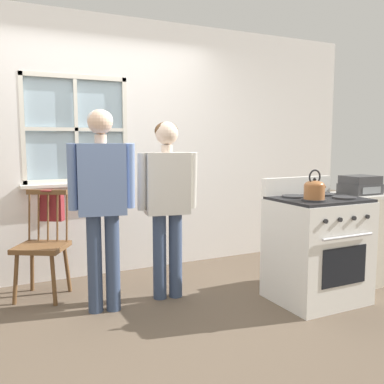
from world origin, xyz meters
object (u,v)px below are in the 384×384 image
at_px(person_elderly_left, 102,192).
at_px(stereo, 360,185).
at_px(side_counter, 356,238).
at_px(chair_by_window, 42,247).
at_px(handbag, 51,207).
at_px(potted_plant, 97,176).
at_px(stove, 317,248).
at_px(person_teen_center, 167,193).
at_px(kettle, 314,189).

distance_m(person_elderly_left, stereo, 2.49).
bearing_deg(side_counter, chair_by_window, 161.61).
xyz_separation_m(chair_by_window, handbag, (0.12, 0.20, 0.34)).
relative_size(chair_by_window, handbag, 3.16).
xyz_separation_m(chair_by_window, side_counter, (2.87, -0.95, -0.01)).
xyz_separation_m(chair_by_window, stereo, (2.87, -0.97, 0.53)).
xyz_separation_m(potted_plant, side_counter, (2.26, -1.33, -0.61)).
bearing_deg(potted_plant, handbag, -159.71).
bearing_deg(chair_by_window, stove, 2.82).
height_order(chair_by_window, stove, stove).
bearing_deg(handbag, side_counter, -22.81).
relative_size(chair_by_window, stove, 0.90).
relative_size(person_teen_center, potted_plant, 6.65).
relative_size(person_elderly_left, handbag, 5.44).
bearing_deg(stove, side_counter, 15.92).
distance_m(handbag, side_counter, 3.00).
bearing_deg(side_counter, stereo, -90.00).
xyz_separation_m(person_elderly_left, stereo, (2.45, -0.41, -0.02)).
bearing_deg(stove, handbag, 146.67).
relative_size(kettle, side_counter, 0.27).
distance_m(potted_plant, side_counter, 2.70).
xyz_separation_m(chair_by_window, potted_plant, (0.61, 0.38, 0.59)).
bearing_deg(stove, stereo, 14.32).
bearing_deg(stove, kettle, -142.42).
height_order(chair_by_window, person_elderly_left, person_elderly_left).
bearing_deg(side_counter, potted_plant, 149.46).
relative_size(person_elderly_left, stereo, 4.91).
height_order(chair_by_window, stereo, stereo).
relative_size(stove, side_counter, 1.20).
height_order(stove, stereo, stove).
relative_size(handbag, stereo, 0.90).
bearing_deg(person_teen_center, stove, -19.75).
relative_size(stove, handbag, 3.53).
height_order(stove, kettle, kettle).
xyz_separation_m(person_elderly_left, kettle, (1.59, -0.72, 0.01)).
distance_m(chair_by_window, side_counter, 3.02).
bearing_deg(kettle, side_counter, 20.87).
bearing_deg(chair_by_window, potted_plant, 62.90).
distance_m(person_teen_center, handbag, 1.15).
xyz_separation_m(stove, potted_plant, (-1.57, 1.53, 0.58)).
bearing_deg(kettle, person_elderly_left, 155.70).
xyz_separation_m(stove, kettle, (-0.17, -0.13, 0.55)).
bearing_deg(side_counter, person_elderly_left, 170.96).
bearing_deg(stereo, stove, -165.68).
bearing_deg(handbag, potted_plant, 20.29).
height_order(handbag, side_counter, handbag).
bearing_deg(person_elderly_left, chair_by_window, 136.64).
bearing_deg(stereo, chair_by_window, 161.24).
distance_m(stove, side_counter, 0.72).
bearing_deg(person_teen_center, potted_plant, 123.47).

